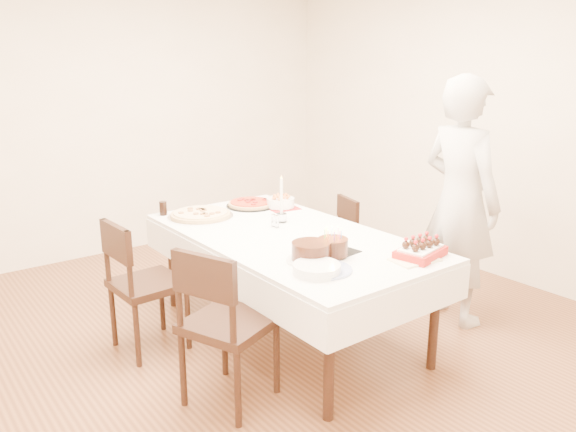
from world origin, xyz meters
TOP-DOWN VIEW (x-y plane):
  - floor at (0.00, 0.00)m, footprint 5.00×5.00m
  - wall_back at (0.00, 2.50)m, footprint 4.50×0.04m
  - wall_right at (2.25, 0.00)m, footprint 0.04×5.00m
  - dining_table at (0.02, -0.05)m, footprint 1.33×2.23m
  - chair_right_savory at (0.83, 0.42)m, footprint 0.49×0.49m
  - chair_left_savory at (-0.85, 0.36)m, footprint 0.50×0.50m
  - chair_left_dessert at (-0.74, -0.50)m, footprint 0.63×0.63m
  - person at (1.19, -0.59)m, footprint 0.49×0.70m
  - pizza_white at (-0.24, 0.71)m, footprint 0.60×0.60m
  - pizza_pepperoni at (0.25, 0.75)m, footprint 0.51×0.51m
  - red_placemat at (0.42, 0.56)m, footprint 0.28×0.28m
  - pasta_bowl at (0.42, 0.57)m, footprint 0.27×0.27m
  - taper_candle at (0.17, 0.23)m, footprint 0.09×0.09m
  - shaker_pair at (0.06, 0.13)m, footprint 0.09×0.09m
  - cola_glass at (-0.44, 0.94)m, footprint 0.07×0.07m
  - layer_cake at (-0.19, -0.56)m, footprint 0.35×0.35m
  - cake_board at (0.02, -0.50)m, footprint 0.30×0.30m
  - birthday_cake at (-0.04, -0.58)m, footprint 0.20×0.20m
  - strawberry_box at (0.38, -0.91)m, footprint 0.36×0.27m
  - box_lid at (0.31, -0.93)m, footprint 0.30×0.22m
  - plate_stack at (-0.30, -0.73)m, footprint 0.31×0.31m
  - china_plate at (-0.23, -0.72)m, footprint 0.40×0.40m

SIDE VIEW (x-z plane):
  - floor at x=0.00m, z-range 0.00..0.00m
  - dining_table at x=0.02m, z-range 0.00..0.75m
  - chair_right_savory at x=0.83m, z-range 0.00..0.79m
  - chair_left_savory at x=-0.85m, z-range 0.00..0.92m
  - chair_left_dessert at x=-0.74m, z-range 0.00..0.96m
  - red_placemat at x=0.42m, z-range 0.75..0.75m
  - cake_board at x=0.02m, z-range 0.74..0.76m
  - box_lid at x=0.31m, z-range 0.74..0.76m
  - china_plate at x=-0.23m, z-range 0.75..0.76m
  - pizza_white at x=-0.24m, z-range 0.75..0.79m
  - pizza_pepperoni at x=0.25m, z-range 0.75..0.79m
  - plate_stack at x=-0.30m, z-range 0.75..0.81m
  - strawberry_box at x=0.38m, z-range 0.75..0.83m
  - pasta_bowl at x=0.42m, z-range 0.76..0.83m
  - shaker_pair at x=0.06m, z-range 0.75..0.84m
  - cola_glass at x=-0.44m, z-range 0.75..0.86m
  - layer_cake at x=-0.19m, z-range 0.75..0.87m
  - birthday_cake at x=-0.04m, z-range 0.76..0.93m
  - person at x=1.19m, z-range 0.00..1.83m
  - taper_candle at x=0.17m, z-range 0.75..1.11m
  - wall_back at x=0.00m, z-range 0.00..2.70m
  - wall_right at x=2.25m, z-range 0.00..2.70m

